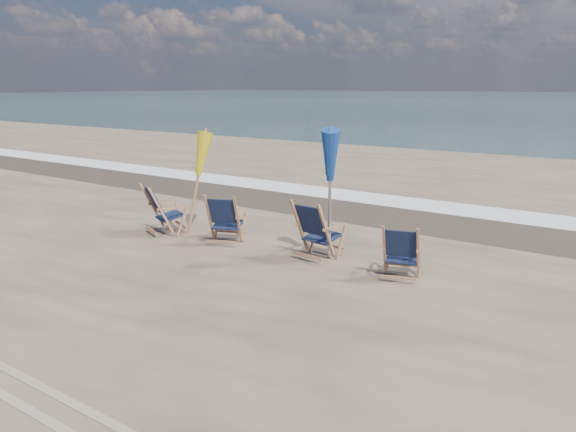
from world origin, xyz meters
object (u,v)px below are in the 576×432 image
at_px(beach_chair_0, 161,212).
at_px(beach_chair_2, 326,233).
at_px(umbrella_blue, 330,157).
at_px(beach_chair_3, 418,255).
at_px(umbrella_yellow, 195,158).
at_px(beach_chair_1, 238,220).

distance_m(beach_chair_0, beach_chair_2, 3.50).
bearing_deg(umbrella_blue, beach_chair_3, -1.94).
bearing_deg(umbrella_blue, umbrella_yellow, -179.67).
distance_m(beach_chair_0, umbrella_yellow, 1.25).
height_order(beach_chair_1, umbrella_blue, umbrella_blue).
xyz_separation_m(beach_chair_0, umbrella_yellow, (0.50, 0.47, 1.04)).
bearing_deg(umbrella_yellow, beach_chair_1, -2.45).
relative_size(beach_chair_3, umbrella_yellow, 0.43).
distance_m(beach_chair_1, beach_chair_2, 1.89).
relative_size(beach_chair_0, umbrella_blue, 0.44).
distance_m(beach_chair_3, umbrella_blue, 2.08).
xyz_separation_m(beach_chair_2, beach_chair_3, (1.62, -0.02, -0.08)).
bearing_deg(umbrella_yellow, beach_chair_2, -0.24).
bearing_deg(beach_chair_0, umbrella_blue, -147.26).
relative_size(beach_chair_2, umbrella_blue, 0.45).
bearing_deg(beach_chair_3, beach_chair_1, -15.01).
xyz_separation_m(beach_chair_1, umbrella_yellow, (-1.08, 0.05, 1.07)).
distance_m(beach_chair_0, beach_chair_3, 5.11).
distance_m(beach_chair_1, beach_chair_3, 3.51).
relative_size(beach_chair_0, umbrella_yellow, 0.50).
distance_m(beach_chair_2, umbrella_yellow, 3.15).
relative_size(beach_chair_1, umbrella_blue, 0.42).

